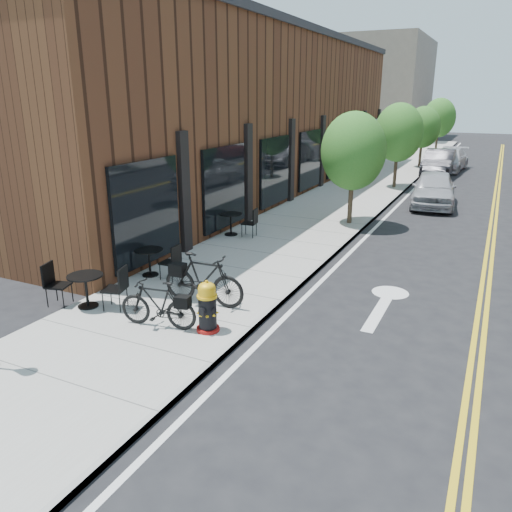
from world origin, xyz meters
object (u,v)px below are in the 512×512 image
Objects in this scene: bicycle_left at (158,304)px; bistro_set_a at (86,286)px; parked_car_c at (448,160)px; fire_hydrant at (207,307)px; parked_car_a at (434,189)px; bicycle_right at (203,279)px; bistro_set_b at (149,258)px; parked_car_b at (439,163)px; bistro_set_c at (231,221)px.

bicycle_left is 0.90× the size of bistro_set_a.
parked_car_c is (4.69, 25.52, 0.08)m from bistro_set_a.
parked_car_a is (2.31, 14.29, 0.11)m from fire_hydrant.
bicycle_right is at bearing 140.63° from fire_hydrant.
parked_car_b is at bearing 76.95° from bistro_set_b.
bicycle_right is 1.16× the size of bistro_set_b.
bistro_set_b is 0.36× the size of parked_car_c.
bistro_set_a is at bearing -115.43° from parked_car_a.
bicycle_left is 0.98× the size of bistro_set_b.
bicycle_left is at bearing -147.48° from fire_hydrant.
bistro_set_c is 0.38× the size of parked_car_b.
fire_hydrant is 0.24× the size of parked_car_a.
bistro_set_b is at bearing -102.28° from parked_car_b.
parked_car_c is at bearing 63.56° from bistro_set_a.
bistro_set_a is at bearing -103.08° from bicycle_left.
parked_car_c is at bearing -8.96° from bicycle_right.
parked_car_b is at bearing 89.59° from parked_car_a.
bistro_set_a reaches higher than bistro_set_b.
bicycle_right is (-0.74, 1.06, 0.08)m from fire_hydrant.
fire_hydrant is 0.60× the size of bistro_set_c.
parked_car_b is at bearing 165.08° from bicycle_left.
parked_car_c is (4.69, 19.14, 0.08)m from bistro_set_c.
bicycle_left is 0.35× the size of parked_car_c.
bistro_set_a is 0.39× the size of parked_car_b.
fire_hydrant is 23.13m from parked_car_b.
bicycle_left is 14.92m from parked_car_a.
bistro_set_a is at bearing -161.32° from fire_hydrant.
parked_car_c is at bearing 68.90° from bistro_set_c.
parked_car_a is (5.20, 8.04, 0.14)m from bistro_set_c.
bistro_set_a is 2.16m from bistro_set_b.
bicycle_left is at bearing -96.46° from parked_car_b.
fire_hydrant is 0.22× the size of parked_car_c.
parked_car_a is (5.20, 14.42, 0.13)m from bistro_set_a.
bistro_set_c is 0.38× the size of parked_car_c.
bicycle_left reaches higher than bistro_set_c.
bistro_set_b is at bearing -148.56° from bicycle_left.
parked_car_a is 0.94× the size of parked_car_b.
bistro_set_a is 0.42× the size of parked_car_a.
bistro_set_b is (-1.95, 2.30, -0.04)m from bicycle_left.
bicycle_left is 23.49m from parked_car_b.
parked_car_b reaches higher than bistro_set_b.
bicycle_left is 3.02m from bistro_set_b.
bistro_set_c is (-2.16, 5.18, -0.11)m from bicycle_right.
bistro_set_c is at bearing 130.80° from fire_hydrant.
bicycle_left is at bearing -80.65° from bistro_set_c.
fire_hydrant reaches higher than bistro_set_a.
parked_car_b is at bearing 102.20° from fire_hydrant.
parked_car_a is at bearing -82.42° from parked_car_c.
bistro_set_b is (-2.89, 2.02, -0.04)m from fire_hydrant.
bistro_set_a reaches higher than bistro_set_c.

